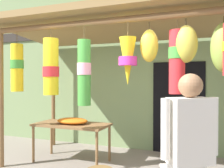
{
  "coord_description": "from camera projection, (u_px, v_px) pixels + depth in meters",
  "views": [
    {
      "loc": [
        1.35,
        -3.24,
        1.6
      ],
      "look_at": [
        -0.32,
        1.12,
        1.53
      ],
      "focal_mm": 39.23,
      "sensor_mm": 36.0,
      "label": 1
    }
  ],
  "objects": [
    {
      "name": "display_table",
      "position": [
        72.0,
        127.0,
        4.8
      ],
      "size": [
        1.46,
        0.7,
        0.75
      ],
      "color": "brown",
      "rests_on": "ground_plane"
    },
    {
      "name": "market_stall_canopy",
      "position": [
        122.0,
        36.0,
        4.31
      ],
      "size": [
        4.6,
        2.16,
        2.78
      ],
      "color": "brown",
      "rests_on": "ground_plane"
    },
    {
      "name": "folding_chair",
      "position": [
        180.0,
        167.0,
        3.08
      ],
      "size": [
        0.52,
        0.52,
        0.84
      ],
      "color": "beige",
      "rests_on": "ground_plane"
    },
    {
      "name": "passerby_at_right",
      "position": [
        190.0,
        146.0,
        2.28
      ],
      "size": [
        0.49,
        0.41,
        1.66
      ],
      "color": "silver",
      "rests_on": "ground_plane"
    },
    {
      "name": "shop_facade",
      "position": [
        144.0,
        52.0,
        5.71
      ],
      "size": [
        12.29,
        0.29,
        4.53
      ],
      "color": "#7A9360",
      "rests_on": "ground_plane"
    },
    {
      "name": "flower_heap_on_table",
      "position": [
        73.0,
        121.0,
        4.77
      ],
      "size": [
        0.63,
        0.44,
        0.12
      ],
      "color": "orange",
      "rests_on": "display_table"
    }
  ]
}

